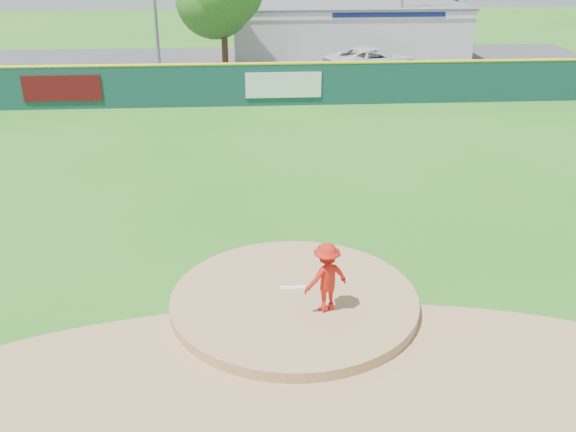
{
  "coord_description": "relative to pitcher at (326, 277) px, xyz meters",
  "views": [
    {
      "loc": [
        -0.99,
        -12.26,
        7.66
      ],
      "look_at": [
        0.0,
        2.0,
        1.3
      ],
      "focal_mm": 40.0,
      "sensor_mm": 36.0,
      "label": 1
    }
  ],
  "objects": [
    {
      "name": "ground",
      "position": [
        -0.63,
        0.6,
        -1.03
      ],
      "size": [
        120.0,
        120.0,
        0.0
      ],
      "primitive_type": "plane",
      "color": "#286B19",
      "rests_on": "ground"
    },
    {
      "name": "pitcher",
      "position": [
        0.0,
        0.0,
        0.0
      ],
      "size": [
        1.15,
        0.93,
        1.55
      ],
      "primitive_type": "imported",
      "rotation": [
        0.0,
        0.0,
        3.55
      ],
      "color": "red",
      "rests_on": "pitchers_mound"
    },
    {
      "name": "pitchers_mound",
      "position": [
        -0.63,
        0.6,
        -1.03
      ],
      "size": [
        5.5,
        5.5,
        0.5
      ],
      "primitive_type": "cylinder",
      "color": "#9E774C",
      "rests_on": "ground"
    },
    {
      "name": "parking_lot",
      "position": [
        -0.63,
        27.6,
        -1.02
      ],
      "size": [
        44.0,
        16.0,
        0.02
      ],
      "primitive_type": "cube",
      "color": "#38383A",
      "rests_on": "ground"
    },
    {
      "name": "fence_banners",
      "position": [
        -4.88,
        18.52,
        -0.03
      ],
      "size": [
        13.89,
        0.04,
        1.2
      ],
      "color": "#500B0E",
      "rests_on": "ground"
    },
    {
      "name": "pitching_rubber",
      "position": [
        -0.63,
        0.9,
        -0.76
      ],
      "size": [
        0.6,
        0.15,
        0.04
      ],
      "primitive_type": "cube",
      "color": "white",
      "rests_on": "pitchers_mound"
    },
    {
      "name": "van",
      "position": [
        5.9,
        25.52,
        -0.22
      ],
      "size": [
        6.26,
        4.65,
        1.58
      ],
      "primitive_type": "imported",
      "rotation": [
        0.0,
        0.0,
        1.98
      ],
      "color": "silver",
      "rests_on": "parking_lot"
    },
    {
      "name": "outfield_fence",
      "position": [
        -0.63,
        18.6,
        0.06
      ],
      "size": [
        40.0,
        0.14,
        2.07
      ],
      "color": "#123A38",
      "rests_on": "ground"
    },
    {
      "name": "pool_building_grp",
      "position": [
        5.37,
        32.6,
        0.64
      ],
      "size": [
        15.2,
        8.2,
        3.31
      ],
      "color": "silver",
      "rests_on": "ground"
    },
    {
      "name": "infield_dirt_arc",
      "position": [
        -0.63,
        -2.4,
        -1.02
      ],
      "size": [
        15.4,
        15.4,
        0.01
      ],
      "primitive_type": "cylinder",
      "color": "#9E774C",
      "rests_on": "ground"
    }
  ]
}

